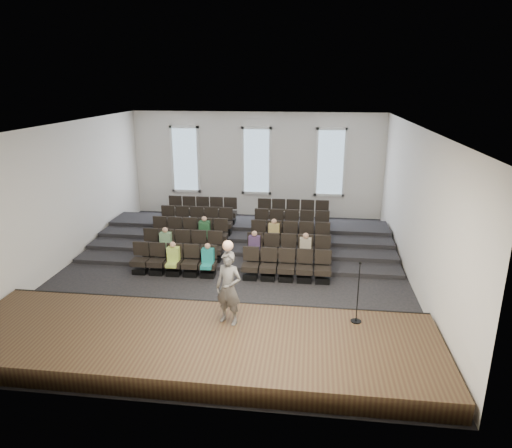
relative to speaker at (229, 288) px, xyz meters
The scene contains 14 objects.
ground 4.70m from the speaker, 99.07° to the left, with size 14.00×14.00×0.00m, color black.
ceiling 5.71m from the speaker, 99.07° to the left, with size 12.00×14.00×0.02m, color white.
wall_back 11.50m from the speaker, 93.52° to the left, with size 12.00×0.04×5.00m, color silver.
wall_front 2.90m from the speaker, 105.10° to the right, with size 12.00×0.04×5.00m, color silver.
wall_left 8.11m from the speaker, 146.73° to the left, with size 0.04×14.00×5.00m, color silver.
wall_right 6.99m from the speaker, 39.68° to the left, with size 0.04×14.00×5.00m, color silver.
stage 1.56m from the speaker, 135.62° to the right, with size 11.80×3.60×0.50m, color #43321D.
stage_lip 1.76m from the speaker, 123.07° to the left, with size 11.80×0.06×0.52m, color black.
risers 7.72m from the speaker, 95.30° to the left, with size 11.80×4.80×0.60m.
seating_rows 6.04m from the speaker, 96.75° to the left, with size 6.80×4.70×1.67m.
windows 11.45m from the speaker, 93.55° to the left, with size 8.44×0.10×3.24m.
audience 5.00m from the speaker, 101.38° to the left, with size 5.45×2.64×1.10m.
speaker is the anchor object (origin of this frame).
mic_stand 3.27m from the speaker, ahead, with size 0.28×0.28×1.65m.
Camera 1 is at (2.65, -14.58, 6.39)m, focal length 32.00 mm.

